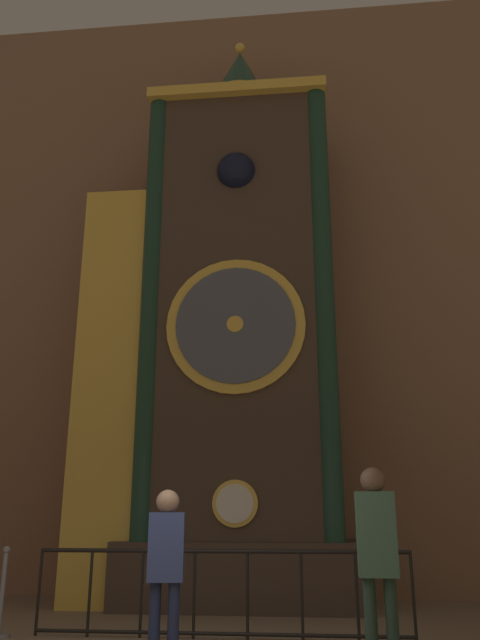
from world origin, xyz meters
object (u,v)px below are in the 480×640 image
stanchion_post (1,607)px  visitor_far (377,549)px  clock_tower (218,332)px  visitor_near (166,558)px

stanchion_post → visitor_far: bearing=-22.4°
clock_tower → visitor_far: bearing=-64.8°
visitor_near → stanchion_post: bearing=139.1°
clock_tower → stanchion_post: bearing=-130.3°
visitor_far → stanchion_post: bearing=158.3°
visitor_far → stanchion_post: 4.67m
visitor_far → stanchion_post: visitor_far is taller
visitor_near → stanchion_post: (-2.28, 1.44, -0.65)m
visitor_far → stanchion_post: size_ratio=1.78×
clock_tower → visitor_far: size_ratio=5.83×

